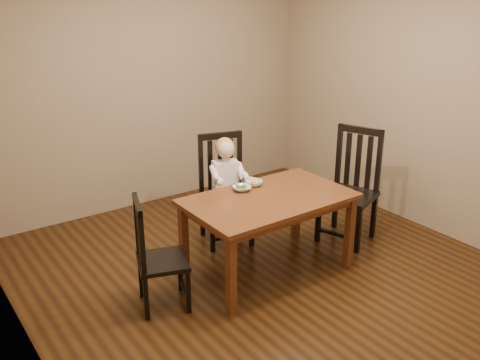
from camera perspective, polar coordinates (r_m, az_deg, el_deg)
room at (r=4.48m, az=1.97°, el=5.88°), size 4.01×4.01×2.71m
dining_table at (r=4.67m, az=3.08°, el=-2.76°), size 1.44×0.87×0.72m
chair_child at (r=5.31m, az=-1.66°, el=-1.15°), size 0.58×0.56×1.08m
chair_left at (r=4.30m, az=-8.92°, el=-8.04°), size 0.49×0.50×0.93m
chair_right at (r=5.43m, az=11.73°, el=-0.80°), size 0.61×0.62×1.14m
toddler at (r=5.21m, az=-1.50°, el=0.06°), size 0.42×0.48×0.55m
bowl_peas at (r=4.77m, az=0.21°, el=-0.89°), size 0.21×0.21×0.04m
bowl_veg at (r=4.88m, az=1.49°, el=-0.33°), size 0.21×0.21×0.05m
fork at (r=4.72m, az=-0.04°, el=-0.79°), size 0.07×0.13×0.05m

